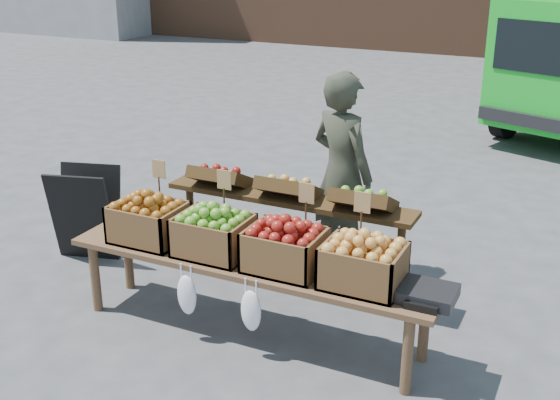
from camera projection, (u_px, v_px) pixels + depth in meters
The scene contains 10 objects.
ground at pixel (242, 336), 4.99m from camera, with size 80.00×80.00×0.00m, color #48484A.
vendor at pixel (342, 173), 5.75m from camera, with size 0.61×0.40×1.69m, color #303326.
chalkboard_sign at pixel (86, 213), 6.07m from camera, with size 0.54×0.30×0.83m, color black, non-canonical shape.
back_table at pixel (288, 230), 5.46m from camera, with size 2.10×0.44×1.04m, color #392510, non-canonical shape.
display_bench at pixel (249, 298), 4.93m from camera, with size 2.70×0.56×0.57m, color brown, non-canonical shape.
crate_golden_apples at pixel (148, 222), 5.11m from camera, with size 0.50×0.40×0.28m, color #934B19, non-canonical shape.
crate_russet_pears at pixel (213, 236), 4.89m from camera, with size 0.50×0.40×0.28m, color #458D1E, non-canonical shape.
crate_red_apples at pixel (285, 250), 4.66m from camera, with size 0.50×0.40×0.28m, color #6B0E07, non-canonical shape.
crate_green_apples at pixel (363, 266), 4.44m from camera, with size 0.50×0.40×0.28m, color gold, non-canonical shape.
weighing_scale at pixel (428, 294), 4.30m from camera, with size 0.34×0.30×0.08m, color black.
Camera 1 is at (2.12, -3.77, 2.68)m, focal length 45.00 mm.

